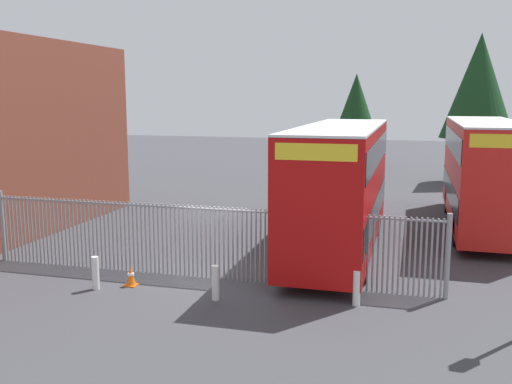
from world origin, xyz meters
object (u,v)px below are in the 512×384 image
at_px(bollard_near_left, 95,273).
at_px(bollard_near_right, 357,288).
at_px(double_decker_bus_near_gate, 340,183).
at_px(double_decker_bus_behind_fence_left, 483,170).
at_px(bollard_center_front, 216,283).
at_px(traffic_cone_by_gate, 131,276).

height_order(bollard_near_left, bollard_near_right, same).
height_order(double_decker_bus_near_gate, double_decker_bus_behind_fence_left, same).
bearing_deg(bollard_near_right, double_decker_bus_behind_fence_left, 68.87).
bearing_deg(double_decker_bus_behind_fence_left, bollard_near_right, -111.13).
bearing_deg(bollard_near_right, bollard_center_front, -171.10).
bearing_deg(bollard_center_front, bollard_near_left, -178.90).
height_order(double_decker_bus_behind_fence_left, traffic_cone_by_gate, double_decker_bus_behind_fence_left).
xyz_separation_m(double_decker_bus_near_gate, bollard_center_front, (-2.55, -5.92, -1.95)).
bearing_deg(bollard_center_front, double_decker_bus_near_gate, 66.69).
bearing_deg(double_decker_bus_behind_fence_left, traffic_cone_by_gate, -134.66).
bearing_deg(traffic_cone_by_gate, bollard_near_left, -147.03).
bearing_deg(bollard_near_left, double_decker_bus_near_gate, 44.42).
bearing_deg(double_decker_bus_behind_fence_left, bollard_near_left, -135.42).
relative_size(bollard_near_left, bollard_center_front, 1.00).
xyz_separation_m(double_decker_bus_behind_fence_left, bollard_near_right, (-4.06, -10.50, -1.95)).
height_order(double_decker_bus_behind_fence_left, bollard_center_front, double_decker_bus_behind_fence_left).
height_order(double_decker_bus_near_gate, bollard_near_right, double_decker_bus_near_gate).
distance_m(bollard_near_left, traffic_cone_by_gate, 0.99).
bearing_deg(bollard_center_front, traffic_cone_by_gate, 170.42).
height_order(double_decker_bus_behind_fence_left, bollard_near_left, double_decker_bus_behind_fence_left).
relative_size(double_decker_bus_near_gate, bollard_near_left, 11.38).
distance_m(double_decker_bus_behind_fence_left, bollard_center_front, 13.65).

